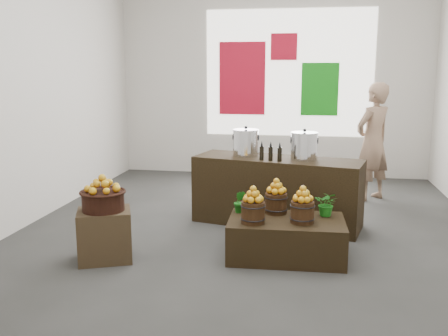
% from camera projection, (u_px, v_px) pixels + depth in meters
% --- Properties ---
extents(ground, '(7.00, 7.00, 0.00)m').
position_uv_depth(ground, '(252.00, 227.00, 6.66)').
color(ground, '#343331').
rests_on(ground, ground).
extents(back_wall, '(6.00, 0.04, 4.00)m').
position_uv_depth(back_wall, '(273.00, 73.00, 9.66)').
color(back_wall, beige).
rests_on(back_wall, ground).
extents(back_opening, '(3.20, 0.02, 2.40)m').
position_uv_depth(back_opening, '(289.00, 73.00, 9.59)').
color(back_opening, white).
rests_on(back_opening, back_wall).
extents(deco_red_left, '(0.90, 0.04, 1.40)m').
position_uv_depth(deco_red_left, '(242.00, 79.00, 9.75)').
color(deco_red_left, '#AD0D23').
rests_on(deco_red_left, back_wall).
extents(deco_green_right, '(0.70, 0.04, 1.00)m').
position_uv_depth(deco_green_right, '(320.00, 89.00, 9.54)').
color(deco_green_right, '#137F14').
rests_on(deco_green_right, back_wall).
extents(deco_red_upper, '(0.50, 0.04, 0.50)m').
position_uv_depth(deco_red_upper, '(284.00, 47.00, 9.50)').
color(deco_red_upper, '#AD0D23').
rests_on(deco_red_upper, back_wall).
extents(crate, '(0.70, 0.64, 0.57)m').
position_uv_depth(crate, '(105.00, 235.00, 5.46)').
color(crate, '#43331F').
rests_on(crate, ground).
extents(wicker_basket, '(0.45, 0.45, 0.21)m').
position_uv_depth(wicker_basket, '(103.00, 201.00, 5.39)').
color(wicker_basket, black).
rests_on(wicker_basket, crate).
extents(apples_in_basket, '(0.35, 0.35, 0.19)m').
position_uv_depth(apples_in_basket, '(102.00, 183.00, 5.35)').
color(apples_in_basket, '#901804').
rests_on(apples_in_basket, wicker_basket).
extents(display_table, '(1.30, 0.82, 0.44)m').
position_uv_depth(display_table, '(286.00, 238.00, 5.55)').
color(display_table, black).
rests_on(display_table, ground).
extents(apple_bucket_front_left, '(0.25, 0.25, 0.23)m').
position_uv_depth(apple_bucket_front_left, '(253.00, 212.00, 5.36)').
color(apple_bucket_front_left, '#35210E').
rests_on(apple_bucket_front_left, display_table).
extents(apples_in_bucket_front_left, '(0.19, 0.19, 0.17)m').
position_uv_depth(apples_in_bucket_front_left, '(253.00, 194.00, 5.32)').
color(apples_in_bucket_front_left, '#901804').
rests_on(apples_in_bucket_front_left, apple_bucket_front_left).
extents(apple_bucket_front_right, '(0.25, 0.25, 0.23)m').
position_uv_depth(apple_bucket_front_right, '(302.00, 212.00, 5.37)').
color(apple_bucket_front_right, '#35210E').
rests_on(apple_bucket_front_right, display_table).
extents(apples_in_bucket_front_right, '(0.19, 0.19, 0.17)m').
position_uv_depth(apples_in_bucket_front_right, '(303.00, 194.00, 5.33)').
color(apples_in_bucket_front_right, '#901804').
rests_on(apples_in_bucket_front_right, apple_bucket_front_right).
extents(apple_bucket_rear, '(0.25, 0.25, 0.23)m').
position_uv_depth(apple_bucket_rear, '(276.00, 203.00, 5.73)').
color(apple_bucket_rear, '#35210E').
rests_on(apple_bucket_rear, display_table).
extents(apples_in_bucket_rear, '(0.19, 0.19, 0.17)m').
position_uv_depth(apples_in_bucket_rear, '(276.00, 186.00, 5.69)').
color(apples_in_bucket_rear, '#901804').
rests_on(apples_in_bucket_rear, apple_bucket_rear).
extents(herb_garnish_right, '(0.30, 0.27, 0.28)m').
position_uv_depth(herb_garnish_right, '(327.00, 204.00, 5.61)').
color(herb_garnish_right, '#166314').
rests_on(herb_garnish_right, display_table).
extents(herb_garnish_left, '(0.17, 0.15, 0.26)m').
position_uv_depth(herb_garnish_left, '(240.00, 202.00, 5.75)').
color(herb_garnish_left, '#166314').
rests_on(herb_garnish_left, display_table).
extents(counter, '(2.33, 1.20, 0.91)m').
position_uv_depth(counter, '(277.00, 191.00, 6.72)').
color(counter, black).
rests_on(counter, ground).
extents(stock_pot_left, '(0.34, 0.34, 0.34)m').
position_uv_depth(stock_pot_left, '(246.00, 143.00, 6.78)').
color(stock_pot_left, silver).
rests_on(stock_pot_left, counter).
extents(stock_pot_center, '(0.34, 0.34, 0.34)m').
position_uv_depth(stock_pot_center, '(304.00, 147.00, 6.47)').
color(stock_pot_center, silver).
rests_on(stock_pot_center, counter).
extents(oil_cruets, '(0.25, 0.11, 0.25)m').
position_uv_depth(oil_cruets, '(273.00, 151.00, 6.41)').
color(oil_cruets, black).
rests_on(oil_cruets, counter).
extents(shopper, '(0.81, 0.80, 1.88)m').
position_uv_depth(shopper, '(373.00, 142.00, 7.93)').
color(shopper, '#8F6F57').
rests_on(shopper, ground).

